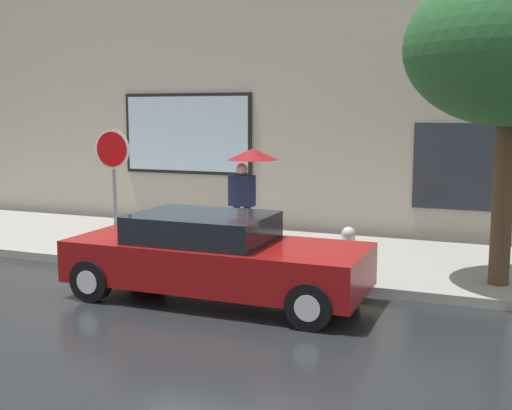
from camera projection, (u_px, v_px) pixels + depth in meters
name	position (u px, v px, depth m)	size (l,w,h in m)	color
ground_plane	(193.00, 296.00, 9.88)	(60.00, 60.00, 0.00)	black
sidewalk	(263.00, 252.00, 12.63)	(20.00, 4.00, 0.15)	gray
building_facade	(302.00, 83.00, 14.44)	(20.00, 0.67, 7.00)	#B2A893
parked_car	(214.00, 257.00, 9.63)	(4.52, 1.81, 1.30)	maroon
fire_hydrant	(348.00, 252.00, 10.48)	(0.30, 0.44, 0.81)	white
pedestrian_with_umbrella	(249.00, 170.00, 12.33)	(0.99, 0.99, 1.98)	black
stop_sign	(113.00, 166.00, 12.11)	(0.76, 0.10, 2.36)	gray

